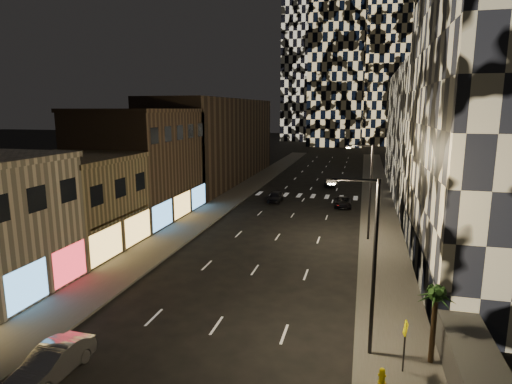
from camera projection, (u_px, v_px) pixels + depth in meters
The scene contains 19 objects.
sidewalk_left at pixel (240, 192), 64.34m from camera, with size 4.00×120.00×0.15m, color #47443F.
sidewalk_right at pixel (378, 199), 59.52m from camera, with size 4.00×120.00×0.15m, color #47443F.
curb_left at pixel (253, 193), 63.83m from camera, with size 0.20×120.00×0.15m, color #4C4C47.
curb_right at pixel (362, 198), 60.03m from camera, with size 0.20×120.00×0.15m, color #4C4C47.
retail_tan at pixel (71, 205), 37.68m from camera, with size 10.00×10.00×8.00m, color olive.
retail_brown at pixel (141, 165), 49.19m from camera, with size 10.00×15.00×12.00m, color #453527.
retail_filler_left at pixel (217, 140), 74.21m from camera, with size 10.00×40.00×14.00m, color #453527.
midrise_base at pixel (416, 246), 34.43m from camera, with size 0.60×25.00×3.00m, color #383838.
plinth_right at pixel (475, 374), 18.66m from camera, with size 2.00×8.00×2.00m, color #383838.
midrise_filler_right at pixel (451, 132), 62.07m from camera, with size 16.00×40.00×18.00m, color #232326.
streetlight_near at pixel (370, 255), 20.85m from camera, with size 2.55×0.25×9.00m.
streetlight_far at pixel (368, 185), 39.88m from camera, with size 2.55×0.25×9.00m.
car_silver_parked at pixel (52, 363), 19.89m from camera, with size 1.59×4.57×1.51m, color #949599.
car_dark_midlane at pixel (275, 197), 57.67m from camera, with size 1.69×4.21×1.43m, color black.
car_dark_oncoming at pixel (330, 182), 69.38m from camera, with size 1.77×4.35×1.26m, color black.
car_dark_rightlane at pixel (343, 202), 54.70m from camera, with size 2.07×4.49×1.25m, color black.
fire_hydrant at pixel (382, 376), 19.31m from camera, with size 0.37×0.36×0.75m.
ped_sign at pixel (405, 337), 19.91m from camera, with size 0.33×0.85×2.64m.
palm_tree at pixel (436, 300), 20.39m from camera, with size 2.00×2.00×3.94m.
Camera 1 is at (7.85, -10.63, 12.37)m, focal length 30.00 mm.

